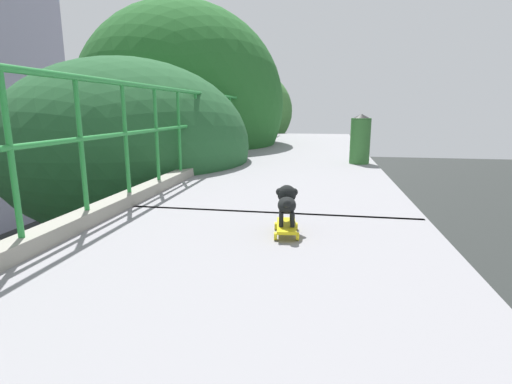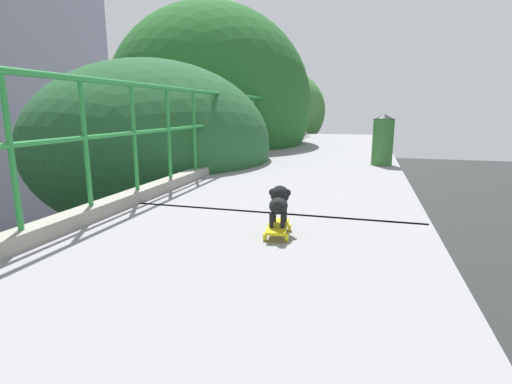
# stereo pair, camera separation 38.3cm
# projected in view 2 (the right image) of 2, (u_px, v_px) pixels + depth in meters

# --- Properties ---
(overpass_deck) EXTENTS (3.13, 29.81, 0.45)m
(overpass_deck) POSITION_uv_depth(u_px,v_px,m) (183.00, 331.00, 2.21)
(overpass_deck) COLOR gray
(overpass_deck) RESTS_ON bridge_pier
(car_red_taxi_third) EXTENTS (1.84, 4.05, 1.53)m
(car_red_taxi_third) POSITION_uv_depth(u_px,v_px,m) (77.00, 370.00, 9.88)
(car_red_taxi_third) COLOR red
(car_red_taxi_third) RESTS_ON ground
(car_blue_fourth) EXTENTS (1.78, 4.47, 1.34)m
(car_blue_fourth) POSITION_uv_depth(u_px,v_px,m) (65.00, 297.00, 13.75)
(car_blue_fourth) COLOR navy
(car_blue_fourth) RESTS_ON ground
(car_black_fifth) EXTENTS (1.95, 4.45, 1.48)m
(car_black_fifth) POSITION_uv_depth(u_px,v_px,m) (191.00, 269.00, 15.95)
(car_black_fifth) COLOR black
(car_black_fifth) RESTS_ON ground
(car_silver_sixth) EXTENTS (1.79, 4.49, 1.34)m
(car_silver_sixth) POSITION_uv_depth(u_px,v_px,m) (165.00, 236.00, 20.47)
(car_silver_sixth) COLOR #B5ADB5
(car_silver_sixth) RESTS_ON ground
(city_bus) EXTENTS (2.72, 10.40, 3.52)m
(city_bus) POSITION_uv_depth(u_px,v_px,m) (246.00, 168.00, 35.25)
(city_bus) COLOR white
(city_bus) RESTS_ON ground
(roadside_tree_mid) EXTENTS (4.89, 4.89, 8.16)m
(roadside_tree_mid) POSITION_uv_depth(u_px,v_px,m) (151.00, 147.00, 7.97)
(roadside_tree_mid) COLOR #493427
(roadside_tree_mid) RESTS_ON ground
(roadside_tree_far) EXTENTS (5.98, 5.98, 10.21)m
(roadside_tree_far) POSITION_uv_depth(u_px,v_px,m) (211.00, 106.00, 11.68)
(roadside_tree_far) COLOR #4C401F
(roadside_tree_far) RESTS_ON ground
(roadside_tree_farthest) EXTENTS (5.05, 5.05, 9.24)m
(roadside_tree_farthest) POSITION_uv_depth(u_px,v_px,m) (272.00, 113.00, 18.79)
(roadside_tree_farthest) COLOR #503822
(roadside_tree_farthest) RESTS_ON ground
(toy_skateboard) EXTENTS (0.23, 0.44, 0.09)m
(toy_skateboard) POSITION_uv_depth(u_px,v_px,m) (278.00, 228.00, 3.17)
(toy_skateboard) COLOR gold
(toy_skateboard) RESTS_ON overpass_deck
(small_dog) EXTENTS (0.19, 0.37, 0.31)m
(small_dog) POSITION_uv_depth(u_px,v_px,m) (279.00, 201.00, 3.18)
(small_dog) COLOR black
(small_dog) RESTS_ON toy_skateboard
(litter_bin) EXTENTS (0.38, 0.38, 0.94)m
(litter_bin) POSITION_uv_depth(u_px,v_px,m) (383.00, 139.00, 7.10)
(litter_bin) COLOR #347032
(litter_bin) RESTS_ON overpass_deck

